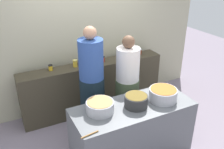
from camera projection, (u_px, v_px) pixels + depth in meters
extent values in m
plane|color=gray|center=(122.00, 141.00, 3.97)|extent=(12.00, 12.00, 0.00)
cube|color=#B2AD90|center=(85.00, 29.00, 4.50)|extent=(4.80, 0.12, 3.00)
cube|color=#3E3829|center=(94.00, 87.00, 4.66)|extent=(2.70, 0.36, 0.95)
cube|color=#5B5F63|center=(132.00, 131.00, 3.55)|extent=(1.70, 0.70, 0.85)
cylinder|color=gold|center=(51.00, 68.00, 4.17)|extent=(0.07, 0.07, 0.09)
cylinder|color=black|center=(50.00, 65.00, 4.14)|extent=(0.07, 0.07, 0.01)
cylinder|color=gold|center=(75.00, 64.00, 4.30)|extent=(0.08, 0.08, 0.11)
cylinder|color=#D6C666|center=(75.00, 60.00, 4.28)|extent=(0.08, 0.08, 0.01)
cylinder|color=#42134E|center=(80.00, 62.00, 4.39)|extent=(0.08, 0.08, 0.09)
cylinder|color=#D6C666|center=(80.00, 60.00, 4.37)|extent=(0.08, 0.08, 0.01)
cylinder|color=orange|center=(91.00, 63.00, 4.34)|extent=(0.07, 0.07, 0.11)
cylinder|color=black|center=(90.00, 60.00, 4.31)|extent=(0.07, 0.07, 0.02)
cylinder|color=#AD3324|center=(102.00, 59.00, 4.51)|extent=(0.08, 0.08, 0.09)
cylinder|color=black|center=(102.00, 57.00, 4.49)|extent=(0.09, 0.09, 0.01)
cylinder|color=#AF3714|center=(132.00, 54.00, 4.74)|extent=(0.08, 0.08, 0.12)
cylinder|color=#D6C666|center=(132.00, 50.00, 4.71)|extent=(0.09, 0.09, 0.01)
cylinder|color=olive|center=(135.00, 52.00, 4.82)|extent=(0.07, 0.07, 0.13)
cylinder|color=silver|center=(136.00, 48.00, 4.79)|extent=(0.07, 0.07, 0.01)
cylinder|color=brown|center=(139.00, 52.00, 4.88)|extent=(0.09, 0.09, 0.09)
cylinder|color=silver|center=(140.00, 49.00, 4.85)|extent=(0.09, 0.09, 0.01)
cylinder|color=#B7B7BC|center=(100.00, 107.00, 3.21)|extent=(0.37, 0.37, 0.15)
cylinder|color=tan|center=(100.00, 102.00, 3.18)|extent=(0.34, 0.34, 0.00)
cylinder|color=#2D2D2D|center=(136.00, 101.00, 3.33)|extent=(0.32, 0.32, 0.16)
cylinder|color=brown|center=(136.00, 96.00, 3.30)|extent=(0.29, 0.29, 0.00)
cylinder|color=#B7B7BC|center=(163.00, 95.00, 3.48)|extent=(0.40, 0.40, 0.17)
cylinder|color=#B6692B|center=(164.00, 89.00, 3.44)|extent=(0.36, 0.36, 0.00)
cylinder|color=#9E703D|center=(90.00, 134.00, 2.81)|extent=(0.23, 0.05, 0.02)
cylinder|color=black|center=(93.00, 106.00, 4.00)|extent=(0.39, 0.39, 1.01)
cylinder|color=#2C4A91|center=(91.00, 59.00, 3.65)|extent=(0.37, 0.37, 0.62)
sphere|color=tan|center=(90.00, 33.00, 3.48)|extent=(0.20, 0.20, 0.20)
cylinder|color=#4C5E3E|center=(127.00, 102.00, 4.21)|extent=(0.39, 0.39, 0.88)
cylinder|color=white|center=(128.00, 64.00, 3.91)|extent=(0.38, 0.38, 0.54)
sphere|color=brown|center=(129.00, 42.00, 3.75)|extent=(0.20, 0.20, 0.20)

